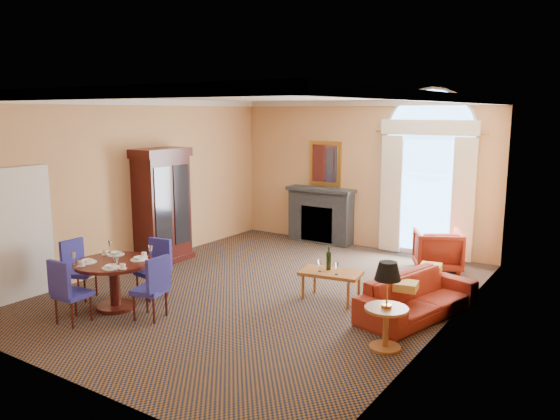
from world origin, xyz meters
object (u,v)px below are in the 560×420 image
Objects in this scene: armoire at (162,208)px; sofa at (418,296)px; coffee_table at (331,273)px; armchair at (438,250)px; side_table at (387,295)px; dining_table at (114,273)px.

armoire reaches higher than sofa.
coffee_table is (3.89, -0.20, -0.64)m from armoire.
side_table reaches higher than armchair.
sofa is (3.95, 2.24, -0.26)m from dining_table.
dining_table is 4.10m from side_table.
armchair is (3.45, 4.71, -0.16)m from dining_table.
armchair is 0.84× the size of coffee_table.
armoire is 2.72m from dining_table.
dining_table is 1.16× the size of coffee_table.
dining_table is (1.32, -2.32, -0.54)m from armoire.
armoire reaches higher than coffee_table.
side_table is at bearing 12.93° from dining_table.
armoire is at bearing -0.23° from armchair.
sofa is 1.83× the size of side_table.
armchair is 2.74m from coffee_table.
armoire is at bearing 165.27° from side_table.
coffee_table is 1.89m from side_table.
side_table is at bearing 71.36° from armchair.
armchair reaches higher than sofa.
side_table is at bearing -162.85° from sofa.
sofa is 2.52m from armchair.
armoire is 5.33m from sofa.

